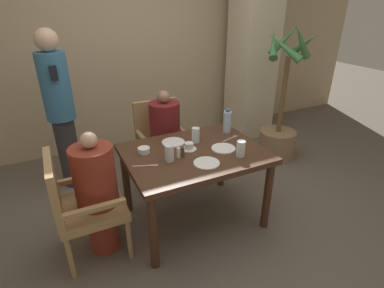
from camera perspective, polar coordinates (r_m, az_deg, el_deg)
The scene contains 23 objects.
ground_plane at distance 2.99m, azimuth 0.39°, elevation -13.78°, with size 16.00×16.00×0.00m, color #60564C.
wall_back at distance 4.22m, azimuth -12.33°, elevation 18.38°, with size 8.00×0.06×2.80m.
pillar_stone at distance 4.53m, azimuth 11.64°, elevation 18.27°, with size 0.54×0.54×2.70m.
dining_table at distance 2.63m, azimuth 0.43°, elevation -3.25°, with size 1.19×0.90×0.72m.
chair_left_side at distance 2.50m, azimuth -20.61°, elevation -10.42°, with size 0.51×0.51×0.90m.
diner_in_left_chair at distance 2.48m, azimuth -17.58°, elevation -8.85°, with size 0.32×0.32×1.06m.
chair_far_side at distance 3.38m, azimuth -5.91°, elevation 1.08°, with size 0.51×0.51×0.90m.
diner_in_far_chair at distance 3.24m, azimuth -5.08°, elevation 1.09°, with size 0.32×0.32×1.08m.
standing_host at distance 3.37m, azimuth -23.84°, elevation 6.28°, with size 0.29×0.32×1.68m.
potted_palm at distance 4.00m, azimuth 16.29°, elevation 3.87°, with size 0.58×0.62×1.70m.
plate_main_left at distance 2.39m, azimuth 2.79°, elevation -3.66°, with size 0.21×0.21×0.01m.
plate_main_right at distance 2.64m, azimuth 5.99°, elevation -0.85°, with size 0.21×0.21×0.01m.
plate_dessert_center at distance 2.74m, azimuth -3.59°, elevation 0.33°, with size 0.21×0.21×0.01m.
teacup_with_saucer at distance 2.61m, azimuth -0.58°, elevation -0.52°, with size 0.13×0.13×0.06m.
bowl_small at distance 2.58m, azimuth -9.16°, elevation -1.19°, with size 0.10×0.10×0.05m.
water_bottle at distance 2.95m, azimuth 6.74°, elevation 4.27°, with size 0.08×0.08×0.23m.
glass_tall_near at distance 2.73m, azimuth 0.71°, elevation 1.71°, with size 0.07×0.07×0.14m.
glass_tall_mid at distance 2.51m, azimuth 9.28°, elevation -0.90°, with size 0.07×0.07×0.14m.
glass_tall_far at distance 2.41m, azimuth -4.32°, elevation -1.75°, with size 0.07×0.07×0.14m.
salt_shaker at distance 2.47m, azimuth -2.59°, elevation -1.67°, with size 0.03×0.03×0.09m.
pepper_shaker at distance 2.48m, azimuth -1.77°, elevation -1.54°, with size 0.03×0.03×0.09m.
fork_beside_plate at distance 2.86m, azimuth 7.50°, elevation 1.16°, with size 0.19×0.07×0.00m.
knife_beside_plate at distance 2.39m, azimuth -8.64°, elevation -4.09°, with size 0.20×0.08×0.00m.
Camera 1 is at (-1.03, -2.06, 1.90)m, focal length 28.00 mm.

